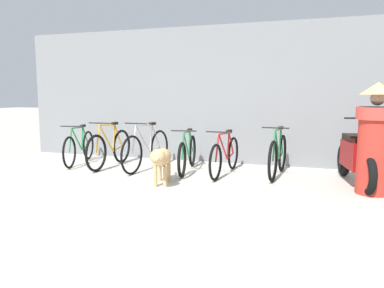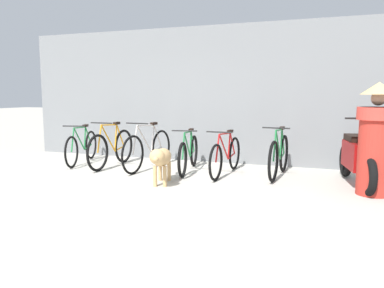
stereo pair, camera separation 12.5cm
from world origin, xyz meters
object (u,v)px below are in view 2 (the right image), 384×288
at_px(bicycle_0, 82,147).
at_px(bicycle_5, 279,156).
at_px(motorcycle, 356,158).
at_px(bicycle_3, 189,154).
at_px(person_in_robes, 376,138).
at_px(bicycle_4, 226,156).
at_px(bicycle_2, 148,150).
at_px(bicycle_1, 112,148).
at_px(stray_dog, 161,158).

xyz_separation_m(bicycle_0, bicycle_5, (4.10, 0.04, 0.02)).
height_order(bicycle_0, motorcycle, motorcycle).
height_order(bicycle_3, person_in_robes, person_in_robes).
bearing_deg(bicycle_4, motorcycle, 91.34).
bearing_deg(person_in_robes, motorcycle, -99.96).
height_order(bicycle_2, motorcycle, motorcycle).
bearing_deg(bicycle_4, bicycle_3, -91.49).
relative_size(bicycle_5, person_in_robes, 1.01).
relative_size(bicycle_2, bicycle_3, 1.05).
height_order(bicycle_5, motorcycle, motorcycle).
bearing_deg(bicycle_0, bicycle_1, 64.98).
xyz_separation_m(bicycle_1, bicycle_4, (2.36, 0.04, -0.03)).
bearing_deg(person_in_robes, bicycle_5, -59.10).
distance_m(bicycle_5, stray_dog, 2.12).
bearing_deg(stray_dog, bicycle_2, -158.54).
xyz_separation_m(bicycle_3, stray_dog, (-0.04, -1.17, 0.10)).
xyz_separation_m(bicycle_3, bicycle_5, (1.67, 0.09, 0.03)).
xyz_separation_m(bicycle_4, bicycle_5, (0.93, 0.16, 0.03)).
relative_size(bicycle_4, person_in_robes, 1.05).
xyz_separation_m(bicycle_1, bicycle_5, (3.28, 0.20, -0.01)).
relative_size(bicycle_0, bicycle_1, 0.99).
bearing_deg(bicycle_4, bicycle_1, -85.46).
relative_size(bicycle_0, motorcycle, 0.89).
bearing_deg(bicycle_3, motorcycle, 78.21).
relative_size(bicycle_0, bicycle_3, 0.99).
distance_m(bicycle_2, bicycle_4, 1.56).
xyz_separation_m(bicycle_1, motorcycle, (4.52, -0.05, 0.06)).
bearing_deg(person_in_robes, bicycle_2, -39.36).
bearing_deg(stray_dog, bicycle_3, 164.08).
bearing_deg(stray_dog, person_in_robes, 84.66).
height_order(bicycle_2, bicycle_4, bicycle_2).
bearing_deg(person_in_robes, bicycle_4, -45.29).
bearing_deg(bicycle_2, bicycle_4, 95.15).
bearing_deg(motorcycle, bicycle_3, -103.57).
bearing_deg(bicycle_2, stray_dog, 40.06).
xyz_separation_m(bicycle_0, bicycle_2, (1.62, -0.13, 0.04)).
distance_m(bicycle_4, motorcycle, 2.17).
bearing_deg(bicycle_4, bicycle_0, -88.41).
bearing_deg(bicycle_5, bicycle_3, -82.51).
bearing_deg(stray_dog, bicycle_5, 112.44).
distance_m(bicycle_3, bicycle_4, 0.75).
distance_m(motorcycle, person_in_robes, 0.70).
distance_m(bicycle_4, stray_dog, 1.35).
bearing_deg(bicycle_1, bicycle_4, 90.48).
distance_m(bicycle_1, bicycle_5, 3.29).
relative_size(bicycle_2, stray_dog, 1.51).
distance_m(bicycle_1, bicycle_2, 0.80).
bearing_deg(bicycle_1, person_in_robes, 82.54).
bearing_deg(motorcycle, bicycle_4, -102.84).
xyz_separation_m(bicycle_4, person_in_robes, (2.36, -0.62, 0.49)).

